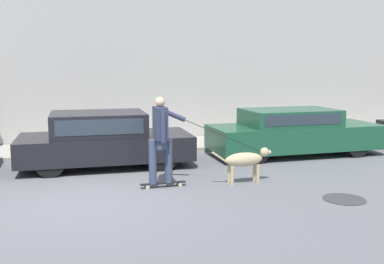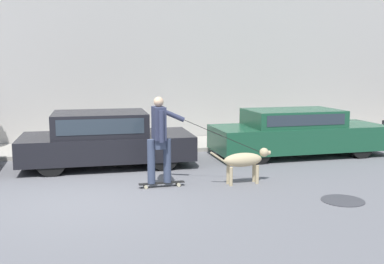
{
  "view_description": "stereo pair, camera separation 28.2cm",
  "coord_description": "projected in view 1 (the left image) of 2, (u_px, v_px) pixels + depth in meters",
  "views": [
    {
      "loc": [
        -0.31,
        -7.92,
        2.37
      ],
      "look_at": [
        2.31,
        1.25,
        0.95
      ],
      "focal_mm": 42.0,
      "sensor_mm": 36.0,
      "label": 1
    },
    {
      "loc": [
        -0.04,
        -7.99,
        2.37
      ],
      "look_at": [
        2.31,
        1.25,
        0.95
      ],
      "focal_mm": 42.0,
      "sensor_mm": 36.0,
      "label": 2
    }
  ],
  "objects": [
    {
      "name": "sidewalk_curb",
      "position": [
        78.0,
        149.0,
        12.5
      ],
      "size": [
        30.0,
        2.04,
        0.11
      ],
      "color": "#A39E93",
      "rests_on": "ground_plane"
    },
    {
      "name": "dog",
      "position": [
        245.0,
        160.0,
        9.04
      ],
      "size": [
        1.29,
        0.32,
        0.71
      ],
      "rotation": [
        0.0,
        0.0,
        0.05
      ],
      "color": "tan",
      "rests_on": "ground_plane"
    },
    {
      "name": "manhole_cover",
      "position": [
        344.0,
        199.0,
        8.0
      ],
      "size": [
        0.75,
        0.75,
        0.01
      ],
      "color": "#38383D",
      "rests_on": "ground_plane"
    },
    {
      "name": "parked_car_2",
      "position": [
        294.0,
        132.0,
        11.9
      ],
      "size": [
        4.54,
        1.67,
        1.23
      ],
      "rotation": [
        0.0,
        0.0,
        -0.0
      ],
      "color": "black",
      "rests_on": "ground_plane"
    },
    {
      "name": "ground_plane",
      "position": [
        86.0,
        200.0,
        7.97
      ],
      "size": [
        36.0,
        36.0,
        0.0
      ],
      "primitive_type": "plane",
      "color": "slate"
    },
    {
      "name": "back_wall",
      "position": [
        73.0,
        60.0,
        13.27
      ],
      "size": [
        32.0,
        0.3,
        5.04
      ],
      "color": "#B2ADA8",
      "rests_on": "ground_plane"
    },
    {
      "name": "parked_car_1",
      "position": [
        104.0,
        140.0,
        10.55
      ],
      "size": [
        4.02,
        1.89,
        1.29
      ],
      "rotation": [
        0.0,
        0.0,
        -0.03
      ],
      "color": "black",
      "rests_on": "ground_plane"
    },
    {
      "name": "skateboarder",
      "position": [
        161.0,
        136.0,
        8.66
      ],
      "size": [
        2.54,
        0.63,
        1.78
      ],
      "rotation": [
        0.0,
        0.0,
        0.02
      ],
      "color": "beige",
      "rests_on": "ground_plane"
    }
  ]
}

